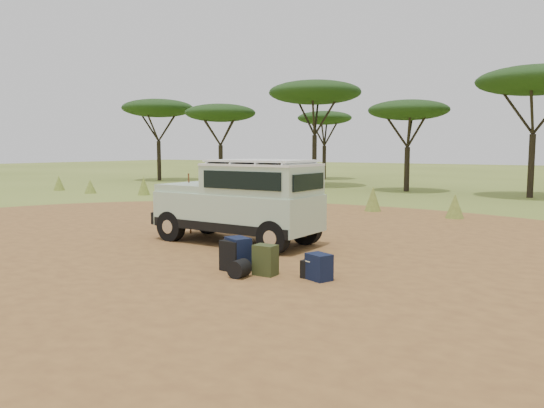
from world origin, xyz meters
The scene contains 13 objects.
ground centered at (0.00, 0.00, 0.00)m, with size 140.00×140.00×0.00m, color olive.
dirt_clearing centered at (0.00, 0.00, 0.00)m, with size 23.00×23.00×0.01m, color olive.
grass_fringe centered at (0.12, 8.67, 0.40)m, with size 36.60×1.60×0.90m.
acacia_treeline centered at (0.75, 19.81, 4.87)m, with size 46.70×13.20×6.26m.
safari_vehicle centered at (-0.09, 0.96, 0.97)m, with size 4.19×1.69×2.01m.
walking_staff centered at (-2.00, 1.24, 0.82)m, with size 0.04×0.04×1.66m, color brown.
backpack_black centered at (1.48, -1.45, 0.29)m, with size 0.42×0.31×0.57m, color black.
backpack_navy centered at (1.53, -1.35, 0.31)m, with size 0.47×0.34×0.62m, color #121B39.
backpack_olive centered at (2.18, -1.41, 0.28)m, with size 0.40×0.29×0.55m, color #2E3D1C.
duffel_navy centered at (3.16, -1.20, 0.23)m, with size 0.41×0.31×0.47m, color #121B39.
hard_case centered at (3.05, -1.13, 0.16)m, with size 0.45×0.32×0.32m, color black.
stuff_sack centered at (1.89, -1.80, 0.16)m, with size 0.32×0.32×0.32m, color black.
safari_hat centered at (3.05, -1.13, 0.37)m, with size 0.40×0.40×0.12m.
Camera 1 is at (7.39, -9.14, 2.27)m, focal length 35.00 mm.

